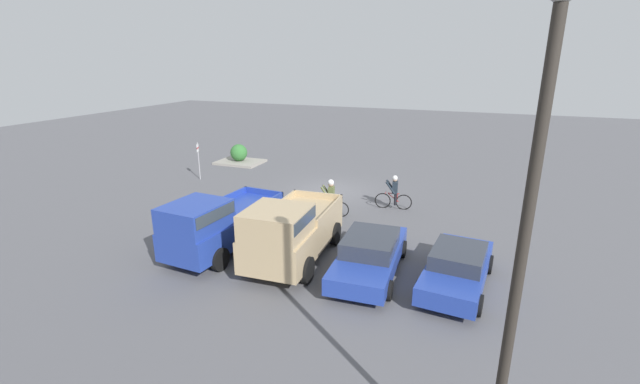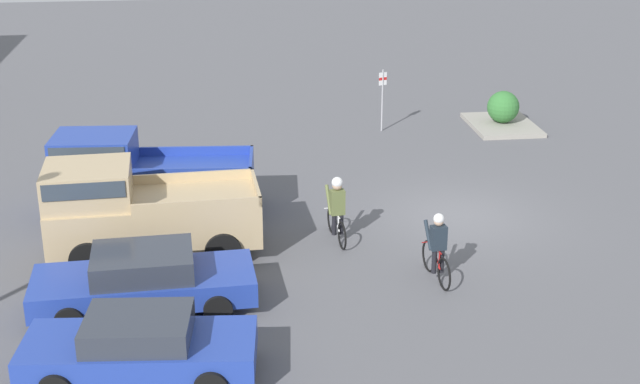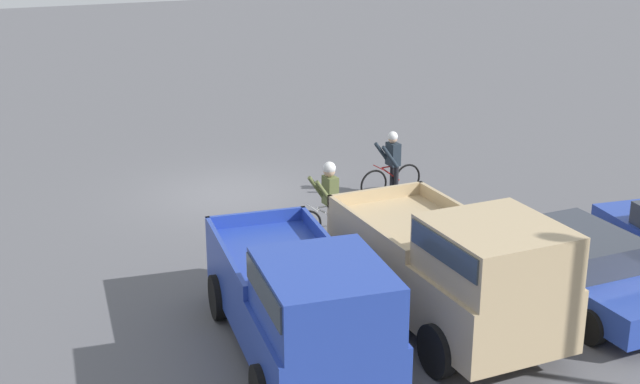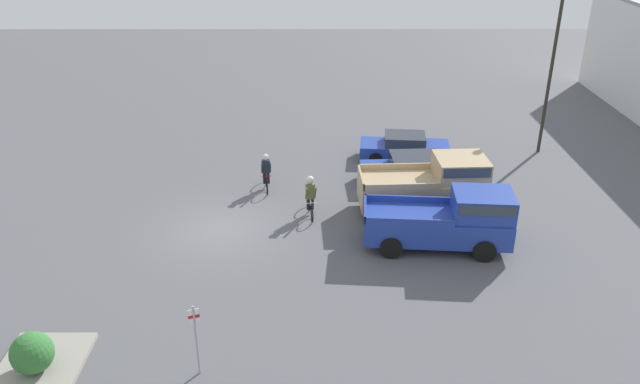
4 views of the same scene
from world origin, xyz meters
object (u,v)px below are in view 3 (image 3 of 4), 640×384
cyclist_0 (329,197)px  pickup_truck_1 (303,303)px  sedan_1 (577,265)px  pickup_truck_0 (456,267)px  cyclist_1 (392,164)px

cyclist_0 → pickup_truck_1: bearing=63.5°
sedan_1 → cyclist_0: (3.08, -4.64, 0.23)m
pickup_truck_0 → cyclist_1: size_ratio=2.92×
pickup_truck_1 → cyclist_0: (-2.55, -5.13, -0.25)m
cyclist_0 → cyclist_1: 3.19m
pickup_truck_1 → sedan_1: bearing=-175.1°
pickup_truck_0 → cyclist_0: pickup_truck_0 is taller
pickup_truck_0 → cyclist_1: (-2.20, -6.92, -0.39)m
pickup_truck_0 → sedan_1: bearing=-173.9°
pickup_truck_0 → cyclist_0: 4.96m
pickup_truck_1 → cyclist_1: 8.72m
pickup_truck_1 → cyclist_1: (-5.06, -7.10, -0.32)m
pickup_truck_0 → pickup_truck_1: bearing=3.7°
pickup_truck_0 → pickup_truck_1: size_ratio=0.95×
pickup_truck_1 → cyclist_0: pickup_truck_1 is taller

